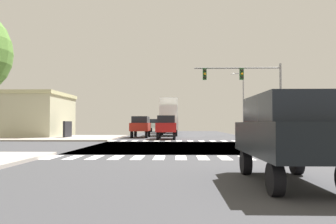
# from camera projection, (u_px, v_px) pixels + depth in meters

# --- Properties ---
(ground) EXTENTS (90.00, 90.00, 0.05)m
(ground) POSITION_uv_depth(u_px,v_px,m) (191.00, 147.00, 22.62)
(ground) COLOR #393A3D
(sidewalk_corner_ne) EXTENTS (12.00, 12.00, 0.14)m
(sidewalk_corner_ne) POSITION_uv_depth(u_px,v_px,m) (313.00, 138.00, 34.25)
(sidewalk_corner_ne) COLOR #A09B91
(sidewalk_corner_ne) RESTS_ON ground
(sidewalk_corner_nw) EXTENTS (12.00, 12.00, 0.14)m
(sidewalk_corner_nw) POSITION_uv_depth(u_px,v_px,m) (62.00, 138.00, 34.98)
(sidewalk_corner_nw) COLOR #A0968C
(sidewalk_corner_nw) RESTS_ON ground
(crosswalk_near) EXTENTS (13.50, 2.00, 0.01)m
(crosswalk_near) POSITION_uv_depth(u_px,v_px,m) (192.00, 158.00, 15.34)
(crosswalk_near) COLOR silver
(crosswalk_near) RESTS_ON ground
(crosswalk_far) EXTENTS (13.50, 2.00, 0.01)m
(crosswalk_far) POSITION_uv_depth(u_px,v_px,m) (185.00, 141.00, 29.92)
(crosswalk_far) COLOR silver
(crosswalk_far) RESTS_ON ground
(traffic_signal_mast) EXTENTS (7.83, 0.55, 6.97)m
(traffic_signal_mast) POSITION_uv_depth(u_px,v_px,m) (247.00, 83.00, 29.98)
(traffic_signal_mast) COLOR gray
(traffic_signal_mast) RESTS_ON ground
(street_lamp) EXTENTS (1.78, 0.32, 8.25)m
(street_lamp) POSITION_uv_depth(u_px,v_px,m) (242.00, 98.00, 43.88)
(street_lamp) COLOR gray
(street_lamp) RESTS_ON ground
(bank_building) EXTENTS (12.39, 8.90, 5.05)m
(bank_building) POSITION_uv_depth(u_px,v_px,m) (19.00, 115.00, 38.47)
(bank_building) COLOR #B0AD8D
(bank_building) RESTS_ON ground
(suv_nearside_1) EXTENTS (1.96, 4.60, 2.34)m
(suv_nearside_1) POSITION_uv_depth(u_px,v_px,m) (167.00, 125.00, 33.41)
(suv_nearside_1) COLOR black
(suv_nearside_1) RESTS_ON ground
(box_truck_crossing_2) EXTENTS (2.40, 7.20, 4.85)m
(box_truck_crossing_2) POSITION_uv_depth(u_px,v_px,m) (171.00, 117.00, 53.99)
(box_truck_crossing_2) COLOR black
(box_truck_crossing_2) RESTS_ON ground
(box_truck_queued_3) EXTENTS (2.40, 7.20, 4.85)m
(box_truck_queued_3) POSITION_uv_depth(u_px,v_px,m) (169.00, 116.00, 42.93)
(box_truck_queued_3) COLOR black
(box_truck_queued_3) RESTS_ON ground
(suv_leading_2) EXTENTS (1.96, 4.60, 2.34)m
(suv_leading_2) POSITION_uv_depth(u_px,v_px,m) (172.00, 124.00, 62.52)
(suv_leading_2) COLOR black
(suv_leading_2) RESTS_ON ground
(suv_trailing_3) EXTENTS (1.96, 4.60, 2.34)m
(suv_trailing_3) POSITION_uv_depth(u_px,v_px,m) (287.00, 131.00, 8.84)
(suv_trailing_3) COLOR black
(suv_trailing_3) RESTS_ON ground
(suv_outer_4) EXTENTS (1.96, 4.60, 2.34)m
(suv_outer_4) POSITION_uv_depth(u_px,v_px,m) (155.00, 124.00, 61.00)
(suv_outer_4) COLOR black
(suv_outer_4) RESTS_ON ground
(suv_inner_5) EXTENTS (1.96, 4.60, 2.34)m
(suv_inner_5) POSITION_uv_depth(u_px,v_px,m) (141.00, 125.00, 37.22)
(suv_inner_5) COLOR black
(suv_inner_5) RESTS_ON ground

